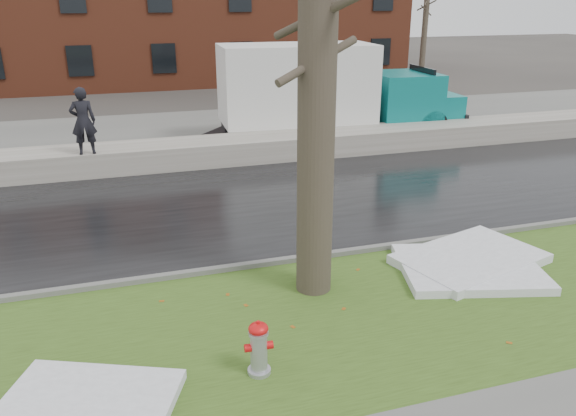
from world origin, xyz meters
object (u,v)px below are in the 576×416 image
object	(u,v)px
box_truck	(326,90)
worker	(83,121)
tree	(317,66)
fire_hydrant	(259,345)

from	to	relation	value
box_truck	worker	bearing A→B (deg)	-160.46
tree	worker	bearing A→B (deg)	116.02
box_truck	worker	world-z (taller)	box_truck
fire_hydrant	worker	xyz separation A→B (m)	(-2.46, 10.34, 1.22)
tree	worker	distance (m)	9.45
tree	worker	size ratio (longest dim) A/B	4.08
fire_hydrant	tree	bearing A→B (deg)	56.65
worker	tree	bearing A→B (deg)	113.27
fire_hydrant	worker	size ratio (longest dim) A/B	0.44
fire_hydrant	box_truck	xyz separation A→B (m)	(5.85, 12.80, 1.35)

